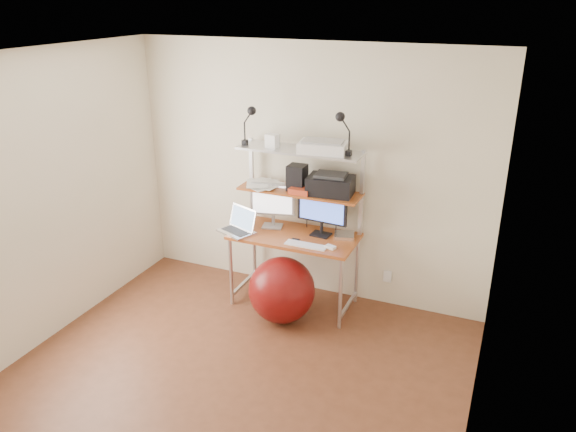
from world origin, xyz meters
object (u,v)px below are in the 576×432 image
object	(u,v)px
monitor_silver	(273,202)
exercise_ball	(282,290)
laptop	(239,226)
printer	(331,185)
monitor_black	(322,210)

from	to	relation	value
monitor_silver	exercise_ball	distance (m)	0.86
laptop	exercise_ball	size ratio (longest dim) A/B	0.67
monitor_silver	laptop	size ratio (longest dim) A/B	1.15
printer	laptop	bearing A→B (deg)	-167.23
printer	exercise_ball	distance (m)	1.08
laptop	printer	size ratio (longest dim) A/B	0.95
laptop	printer	xyz separation A→B (m)	(0.83, 0.26, 0.45)
printer	exercise_ball	bearing A→B (deg)	-127.35
laptop	monitor_silver	bearing A→B (deg)	66.48
laptop	exercise_ball	distance (m)	0.74
monitor_black	exercise_ball	xyz separation A→B (m)	(-0.23, -0.44, -0.68)
monitor_silver	printer	world-z (taller)	printer
monitor_black	monitor_silver	bearing A→B (deg)	-175.64
monitor_silver	printer	bearing A→B (deg)	-11.31
laptop	monitor_black	bearing A→B (deg)	39.67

